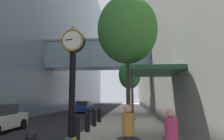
{
  "coord_description": "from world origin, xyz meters",
  "views": [
    {
      "loc": [
        2.75,
        -1.37,
        2.05
      ],
      "look_at": [
        0.77,
        20.83,
        4.94
      ],
      "focal_mm": 33.82,
      "sensor_mm": 36.0,
      "label": 1
    }
  ],
  "objects_px": {
    "bollard_fourth": "(87,121)",
    "street_tree_mid_far": "(130,77)",
    "bollard_third": "(77,127)",
    "street_tree_mid_near": "(129,75)",
    "pedestrian_walking": "(171,138)",
    "pedestrian_by_clock": "(128,132)",
    "bollard_sixth": "(99,115)",
    "bollard_fifth": "(94,117)",
    "street_clock": "(72,81)",
    "car_blue_near": "(84,107)",
    "street_tree_near": "(127,30)"
  },
  "relations": [
    {
      "from": "bollard_fifth",
      "to": "street_tree_mid_near",
      "type": "height_order",
      "value": "street_tree_mid_near"
    },
    {
      "from": "street_clock",
      "to": "street_tree_mid_far",
      "type": "height_order",
      "value": "street_tree_mid_far"
    },
    {
      "from": "street_clock",
      "to": "bollard_fourth",
      "type": "xyz_separation_m",
      "value": [
        -0.36,
        4.53,
        -1.9
      ]
    },
    {
      "from": "pedestrian_by_clock",
      "to": "street_tree_mid_far",
      "type": "bearing_deg",
      "value": 90.1
    },
    {
      "from": "bollard_fourth",
      "to": "street_tree_mid_far",
      "type": "relative_size",
      "value": 0.18
    },
    {
      "from": "street_tree_mid_far",
      "to": "bollard_fourth",
      "type": "bearing_deg",
      "value": -98.33
    },
    {
      "from": "pedestrian_walking",
      "to": "car_blue_near",
      "type": "relative_size",
      "value": 0.36
    },
    {
      "from": "bollard_sixth",
      "to": "street_tree_near",
      "type": "relative_size",
      "value": 0.16
    },
    {
      "from": "pedestrian_by_clock",
      "to": "bollard_fourth",
      "type": "bearing_deg",
      "value": 113.03
    },
    {
      "from": "bollard_fifth",
      "to": "street_clock",
      "type": "bearing_deg",
      "value": -86.98
    },
    {
      "from": "bollard_sixth",
      "to": "street_tree_mid_far",
      "type": "bearing_deg",
      "value": 78.38
    },
    {
      "from": "bollard_sixth",
      "to": "street_tree_near",
      "type": "xyz_separation_m",
      "value": [
        2.3,
        -6.31,
        4.61
      ]
    },
    {
      "from": "bollard_third",
      "to": "street_tree_mid_near",
      "type": "distance_m",
      "value": 10.07
    },
    {
      "from": "bollard_sixth",
      "to": "pedestrian_by_clock",
      "type": "height_order",
      "value": "pedestrian_by_clock"
    },
    {
      "from": "bollard_fourth",
      "to": "bollard_fifth",
      "type": "relative_size",
      "value": 1.0
    },
    {
      "from": "street_tree_mid_far",
      "to": "street_tree_near",
      "type": "bearing_deg",
      "value": -90.0
    },
    {
      "from": "street_tree_mid_far",
      "to": "car_blue_near",
      "type": "xyz_separation_m",
      "value": [
        -6.19,
        0.79,
        -3.95
      ]
    },
    {
      "from": "bollard_fifth",
      "to": "street_tree_mid_far",
      "type": "relative_size",
      "value": 0.18
    },
    {
      "from": "bollard_third",
      "to": "bollard_fourth",
      "type": "relative_size",
      "value": 1.0
    },
    {
      "from": "bollard_fourth",
      "to": "bollard_sixth",
      "type": "distance_m",
      "value": 4.52
    },
    {
      "from": "bollard_third",
      "to": "pedestrian_walking",
      "type": "height_order",
      "value": "pedestrian_walking"
    },
    {
      "from": "bollard_third",
      "to": "car_blue_near",
      "type": "xyz_separation_m",
      "value": [
        -3.89,
        18.76,
        0.04
      ]
    },
    {
      "from": "bollard_fifth",
      "to": "street_tree_mid_far",
      "type": "xyz_separation_m",
      "value": [
        2.3,
        13.45,
        3.99
      ]
    },
    {
      "from": "bollard_fourth",
      "to": "bollard_sixth",
      "type": "xyz_separation_m",
      "value": [
        0.0,
        4.52,
        0.0
      ]
    },
    {
      "from": "street_tree_mid_far",
      "to": "pedestrian_walking",
      "type": "xyz_separation_m",
      "value": [
        1.18,
        -21.74,
        -3.73
      ]
    },
    {
      "from": "street_tree_near",
      "to": "street_tree_mid_near",
      "type": "xyz_separation_m",
      "value": [
        -0.0,
        8.75,
        -1.27
      ]
    },
    {
      "from": "pedestrian_by_clock",
      "to": "bollard_sixth",
      "type": "bearing_deg",
      "value": 103.14
    },
    {
      "from": "bollard_fifth",
      "to": "car_blue_near",
      "type": "height_order",
      "value": "car_blue_near"
    },
    {
      "from": "bollard_sixth",
      "to": "street_tree_near",
      "type": "bearing_deg",
      "value": -69.96
    },
    {
      "from": "bollard_third",
      "to": "bollard_sixth",
      "type": "distance_m",
      "value": 6.77
    },
    {
      "from": "pedestrian_walking",
      "to": "street_tree_mid_far",
      "type": "bearing_deg",
      "value": 93.11
    },
    {
      "from": "car_blue_near",
      "to": "bollard_fourth",
      "type": "bearing_deg",
      "value": -76.73
    },
    {
      "from": "street_tree_mid_far",
      "to": "pedestrian_walking",
      "type": "distance_m",
      "value": 22.09
    },
    {
      "from": "bollard_sixth",
      "to": "street_tree_mid_far",
      "type": "distance_m",
      "value": 12.11
    },
    {
      "from": "street_tree_near",
      "to": "street_tree_mid_far",
      "type": "xyz_separation_m",
      "value": [
        -0.0,
        17.51,
        -0.63
      ]
    },
    {
      "from": "street_clock",
      "to": "pedestrian_walking",
      "type": "relative_size",
      "value": 2.81
    },
    {
      "from": "street_tree_mid_far",
      "to": "pedestrian_by_clock",
      "type": "height_order",
      "value": "street_tree_mid_far"
    },
    {
      "from": "street_tree_mid_near",
      "to": "street_tree_mid_far",
      "type": "xyz_separation_m",
      "value": [
        -0.0,
        8.75,
        0.65
      ]
    },
    {
      "from": "bollard_third",
      "to": "bollard_sixth",
      "type": "bearing_deg",
      "value": 90.0
    },
    {
      "from": "bollard_fourth",
      "to": "street_tree_near",
      "type": "bearing_deg",
      "value": -37.96
    },
    {
      "from": "bollard_third",
      "to": "pedestrian_walking",
      "type": "relative_size",
      "value": 0.69
    },
    {
      "from": "street_tree_mid_near",
      "to": "bollard_third",
      "type": "bearing_deg",
      "value": -104.02
    },
    {
      "from": "street_tree_mid_far",
      "to": "car_blue_near",
      "type": "height_order",
      "value": "street_tree_mid_far"
    },
    {
      "from": "bollard_fourth",
      "to": "street_tree_mid_far",
      "type": "bearing_deg",
      "value": 81.67
    },
    {
      "from": "bollard_sixth",
      "to": "street_tree_mid_far",
      "type": "xyz_separation_m",
      "value": [
        2.3,
        11.2,
        3.99
      ]
    },
    {
      "from": "street_tree_mid_far",
      "to": "street_tree_mid_near",
      "type": "bearing_deg",
      "value": -90.0
    },
    {
      "from": "bollard_fourth",
      "to": "bollard_fifth",
      "type": "xyz_separation_m",
      "value": [
        0.0,
        2.26,
        0.0
      ]
    },
    {
      "from": "bollard_fourth",
      "to": "bollard_fifth",
      "type": "bearing_deg",
      "value": 90.0
    },
    {
      "from": "street_tree_mid_far",
      "to": "bollard_third",
      "type": "bearing_deg",
      "value": -97.3
    },
    {
      "from": "bollard_third",
      "to": "bollard_fifth",
      "type": "relative_size",
      "value": 1.0
    }
  ]
}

